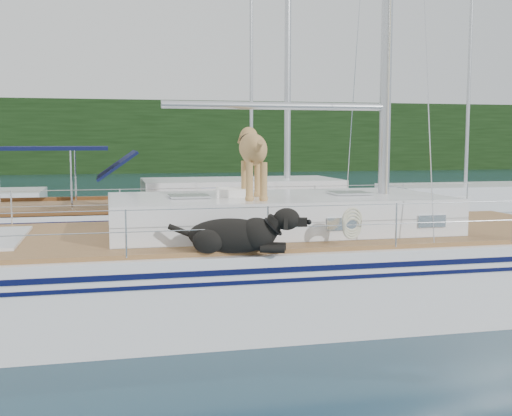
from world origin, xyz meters
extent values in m
plane|color=black|center=(0.00, 0.00, 0.00)|extent=(120.00, 120.00, 0.00)
cube|color=black|center=(0.00, 45.00, 3.00)|extent=(90.00, 3.00, 6.00)
cube|color=#595147|center=(0.00, 46.20, 0.60)|extent=(92.00, 1.00, 1.20)
cube|color=white|center=(0.00, 0.00, 0.50)|extent=(12.00, 3.80, 1.40)
cube|color=#98683C|center=(0.00, 0.00, 1.23)|extent=(11.52, 3.50, 0.06)
cube|color=white|center=(0.80, 0.00, 1.54)|extent=(5.20, 2.50, 0.55)
cylinder|color=silver|center=(0.80, 0.00, 3.21)|extent=(3.60, 0.12, 0.12)
cylinder|color=silver|center=(0.00, -1.75, 1.82)|extent=(10.56, 0.01, 0.01)
cylinder|color=silver|center=(0.00, 1.75, 1.82)|extent=(10.56, 0.01, 0.01)
cube|color=blue|center=(0.24, 1.23, 1.28)|extent=(0.66, 0.49, 0.05)
cube|color=white|center=(0.08, 0.00, 1.87)|extent=(0.54, 0.46, 0.13)
torus|color=beige|center=(1.38, -1.71, 1.62)|extent=(0.43, 0.22, 0.42)
cube|color=white|center=(0.23, 5.85, 0.45)|extent=(11.00, 3.50, 1.30)
cube|color=#98683C|center=(0.23, 5.85, 1.10)|extent=(10.56, 3.29, 0.06)
cube|color=white|center=(1.43, 5.85, 1.45)|extent=(4.80, 2.30, 0.55)
cube|color=#0D1337|center=(-2.97, 5.85, 2.50)|extent=(2.40, 2.30, 0.08)
cube|color=white|center=(4.00, 16.00, 0.40)|extent=(7.20, 3.00, 1.10)
cylinder|color=silver|center=(4.00, 16.00, 6.00)|extent=(0.14, 0.14, 11.00)
cube|color=white|center=(12.00, 13.00, 0.40)|extent=(6.40, 3.00, 1.10)
cylinder|color=silver|center=(12.00, 13.00, 6.00)|extent=(0.14, 0.14, 11.00)
camera|label=1|loc=(-1.82, -9.72, 2.67)|focal=45.00mm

